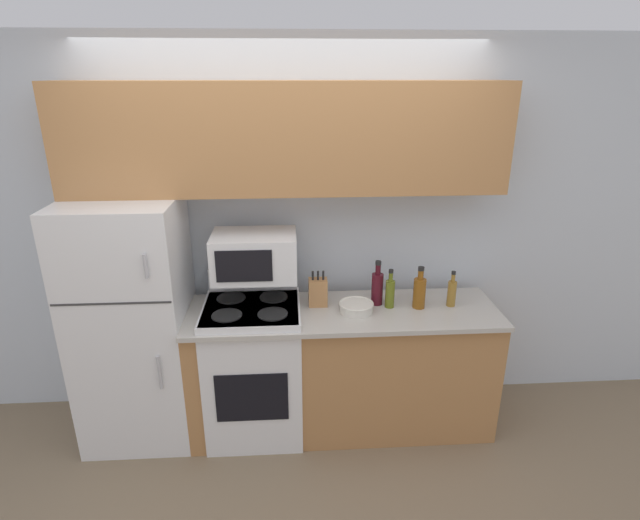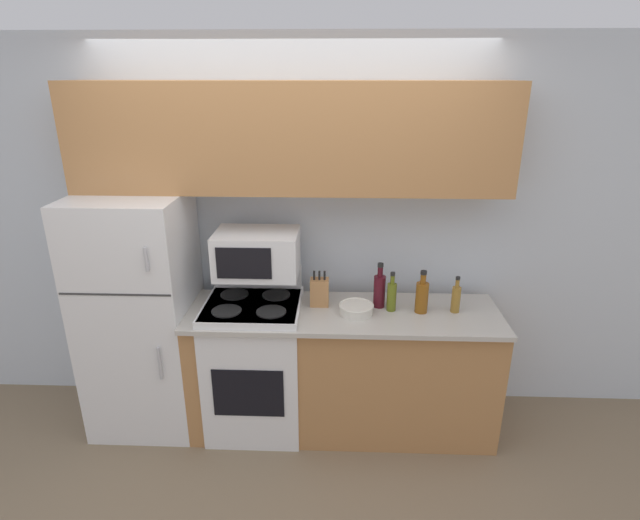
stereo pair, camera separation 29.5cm
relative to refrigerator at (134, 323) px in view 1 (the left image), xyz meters
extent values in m
plane|color=#7F6B51|center=(1.00, -0.32, -0.81)|extent=(12.00, 12.00, 0.00)
cube|color=silver|center=(1.00, 0.35, 0.47)|extent=(8.00, 0.05, 2.55)
cube|color=#B27A47|center=(1.34, -0.03, -0.38)|extent=(1.99, 0.57, 0.85)
cube|color=#BCB7AD|center=(1.34, -0.05, 0.06)|extent=(1.99, 0.61, 0.03)
cube|color=white|center=(0.00, 0.00, 0.00)|extent=(0.68, 0.63, 1.61)
cube|color=#383838|center=(0.00, -0.31, 0.29)|extent=(0.66, 0.01, 0.01)
cylinder|color=#B7B7BC|center=(0.22, -0.33, 0.52)|extent=(0.02, 0.02, 0.14)
cylinder|color=#B7B7BC|center=(0.22, -0.33, -0.16)|extent=(0.02, 0.02, 0.22)
cube|color=#B27A47|center=(1.00, 0.16, 1.13)|extent=(2.68, 0.34, 0.66)
cube|color=white|center=(0.75, -0.05, -0.34)|extent=(0.62, 0.57, 0.93)
cube|color=black|center=(0.75, -0.33, -0.36)|extent=(0.44, 0.01, 0.33)
cube|color=#2D2D2D|center=(0.75, -0.05, 0.11)|extent=(0.59, 0.54, 0.01)
cube|color=white|center=(0.75, 0.22, 0.20)|extent=(0.59, 0.06, 0.16)
cylinder|color=black|center=(0.61, -0.17, 0.12)|extent=(0.18, 0.18, 0.01)
cylinder|color=black|center=(0.89, -0.17, 0.12)|extent=(0.18, 0.18, 0.01)
cylinder|color=black|center=(0.61, 0.08, 0.12)|extent=(0.18, 0.18, 0.01)
cylinder|color=black|center=(0.89, 0.08, 0.12)|extent=(0.18, 0.18, 0.01)
cube|color=white|center=(0.78, 0.05, 0.43)|extent=(0.52, 0.36, 0.28)
cube|color=black|center=(0.73, -0.14, 0.43)|extent=(0.34, 0.01, 0.20)
cube|color=#B27A47|center=(1.18, 0.03, 0.17)|extent=(0.12, 0.09, 0.18)
cylinder|color=black|center=(1.15, 0.02, 0.29)|extent=(0.01, 0.01, 0.06)
cylinder|color=black|center=(1.18, 0.02, 0.29)|extent=(0.01, 0.01, 0.06)
cylinder|color=black|center=(1.21, 0.02, 0.29)|extent=(0.01, 0.01, 0.06)
cylinder|color=silver|center=(1.42, -0.08, 0.11)|extent=(0.21, 0.21, 0.06)
torus|color=silver|center=(1.42, -0.08, 0.13)|extent=(0.22, 0.22, 0.01)
cylinder|color=#5B6619|center=(1.64, -0.02, 0.17)|extent=(0.06, 0.06, 0.18)
cylinder|color=#5B6619|center=(1.64, -0.02, 0.29)|extent=(0.03, 0.03, 0.06)
cylinder|color=black|center=(1.64, -0.02, 0.33)|extent=(0.03, 0.03, 0.02)
cylinder|color=#470F19|center=(1.57, 0.03, 0.18)|extent=(0.08, 0.08, 0.21)
cylinder|color=#470F19|center=(1.57, 0.03, 0.32)|extent=(0.03, 0.03, 0.07)
cylinder|color=black|center=(1.57, 0.03, 0.37)|extent=(0.04, 0.04, 0.02)
cylinder|color=brown|center=(1.83, -0.04, 0.18)|extent=(0.08, 0.08, 0.20)
cylinder|color=brown|center=(1.83, -0.04, 0.30)|extent=(0.04, 0.04, 0.06)
cylinder|color=black|center=(1.83, -0.04, 0.35)|extent=(0.04, 0.04, 0.02)
cylinder|color=olive|center=(2.04, -0.03, 0.16)|extent=(0.06, 0.06, 0.17)
cylinder|color=olive|center=(2.04, -0.03, 0.27)|extent=(0.03, 0.03, 0.05)
cylinder|color=black|center=(2.04, -0.03, 0.31)|extent=(0.03, 0.03, 0.02)
camera|label=1|loc=(1.01, -2.91, 1.50)|focal=28.00mm
camera|label=2|loc=(1.30, -2.92, 1.50)|focal=28.00mm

